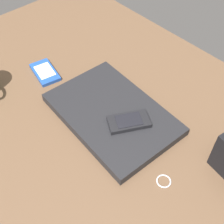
% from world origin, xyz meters
% --- Properties ---
extents(desk_surface, '(1.20, 0.80, 0.03)m').
position_xyz_m(desk_surface, '(0.00, 0.00, 0.01)').
color(desk_surface, brown).
rests_on(desk_surface, ground).
extents(laptop_closed, '(0.36, 0.25, 0.02)m').
position_xyz_m(laptop_closed, '(0.07, -0.02, 0.04)').
color(laptop_closed, black).
rests_on(laptop_closed, desk_surface).
extents(cell_phone_on_laptop, '(0.10, 0.12, 0.01)m').
position_xyz_m(cell_phone_on_laptop, '(0.13, -0.02, 0.06)').
color(cell_phone_on_laptop, black).
rests_on(cell_phone_on_laptop, laptop_closed).
extents(cell_phone_on_desk, '(0.12, 0.08, 0.01)m').
position_xyz_m(cell_phone_on_desk, '(-0.20, -0.06, 0.04)').
color(cell_phone_on_desk, '#1E479E').
rests_on(cell_phone_on_desk, desk_surface).
extents(key_ring, '(0.03, 0.03, 0.00)m').
position_xyz_m(key_ring, '(0.29, -0.07, 0.03)').
color(key_ring, silver).
rests_on(key_ring, desk_surface).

